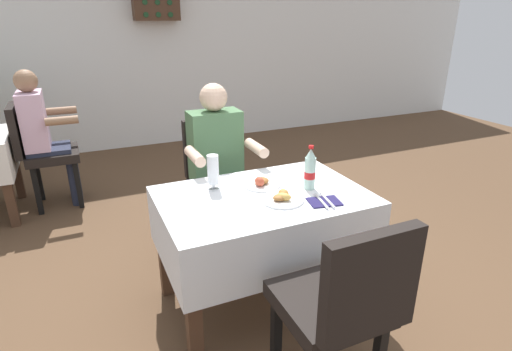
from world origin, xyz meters
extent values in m
plane|color=brown|center=(0.00, 0.00, 0.00)|extent=(11.00, 11.00, 0.00)
cube|color=white|center=(0.00, 3.79, 1.38)|extent=(11.00, 0.12, 2.77)
cube|color=white|center=(-0.01, 0.04, 0.73)|extent=(1.17, 0.78, 0.02)
cube|color=white|center=(-0.01, -0.34, 0.56)|extent=(1.17, 0.02, 0.32)
cube|color=white|center=(-0.01, 0.42, 0.56)|extent=(1.17, 0.02, 0.32)
cube|color=white|center=(-0.59, 0.04, 0.56)|extent=(0.02, 0.78, 0.32)
cube|color=white|center=(0.57, 0.04, 0.56)|extent=(0.02, 0.78, 0.32)
cube|color=#472D1E|center=(-0.54, -0.29, 0.36)|extent=(0.07, 0.07, 0.72)
cube|color=#472D1E|center=(0.51, -0.29, 0.36)|extent=(0.07, 0.07, 0.72)
cube|color=#472D1E|center=(-0.54, 0.37, 0.36)|extent=(0.07, 0.07, 0.72)
cube|color=#472D1E|center=(0.51, 0.37, 0.36)|extent=(0.07, 0.07, 0.72)
cube|color=black|center=(-0.01, 0.73, 0.49)|extent=(0.44, 0.44, 0.08)
cube|color=black|center=(-0.01, 0.98, 0.75)|extent=(0.42, 0.06, 0.44)
cube|color=black|center=(-0.18, 0.56, 0.23)|extent=(0.04, 0.04, 0.45)
cube|color=black|center=(0.16, 0.56, 0.23)|extent=(0.04, 0.04, 0.45)
cube|color=black|center=(-0.18, 0.90, 0.23)|extent=(0.04, 0.04, 0.45)
cube|color=black|center=(0.16, 0.90, 0.23)|extent=(0.04, 0.04, 0.45)
cube|color=black|center=(-0.01, -0.65, 0.49)|extent=(0.44, 0.44, 0.08)
cube|color=black|center=(-0.01, -0.90, 0.75)|extent=(0.42, 0.06, 0.44)
cube|color=black|center=(0.16, -0.48, 0.23)|extent=(0.04, 0.04, 0.45)
cube|color=black|center=(-0.18, -0.48, 0.23)|extent=(0.04, 0.04, 0.45)
cylinder|color=#282D42|center=(-0.13, 0.53, 0.23)|extent=(0.10, 0.10, 0.45)
cylinder|color=#282D42|center=(0.03, 0.53, 0.23)|extent=(0.10, 0.10, 0.45)
cube|color=#282D42|center=(-0.05, 0.69, 0.51)|extent=(0.34, 0.36, 0.12)
cube|color=#4C754C|center=(-0.05, 0.77, 0.82)|extent=(0.36, 0.20, 0.50)
sphere|color=beige|center=(-0.05, 0.77, 1.17)|extent=(0.19, 0.19, 0.19)
cylinder|color=beige|center=(-0.26, 0.54, 0.85)|extent=(0.07, 0.26, 0.07)
cylinder|color=beige|center=(0.17, 0.54, 0.85)|extent=(0.07, 0.26, 0.07)
cylinder|color=white|center=(0.05, -0.08, 0.74)|extent=(0.23, 0.23, 0.01)
ellipsoid|color=#99602D|center=(0.03, -0.09, 0.76)|extent=(0.10, 0.07, 0.03)
ellipsoid|color=gold|center=(0.05, -0.10, 0.77)|extent=(0.09, 0.09, 0.04)
ellipsoid|color=#B77A38|center=(0.06, -0.07, 0.77)|extent=(0.05, 0.07, 0.05)
cylinder|color=white|center=(0.04, 0.16, 0.74)|extent=(0.23, 0.23, 0.01)
ellipsoid|color=#C14C33|center=(0.01, 0.13, 0.78)|extent=(0.06, 0.07, 0.06)
ellipsoid|color=#99602D|center=(0.04, 0.17, 0.77)|extent=(0.12, 0.11, 0.04)
cylinder|color=white|center=(-0.24, 0.23, 0.74)|extent=(0.07, 0.07, 0.01)
cylinder|color=white|center=(-0.24, 0.23, 0.76)|extent=(0.02, 0.02, 0.03)
cylinder|color=white|center=(-0.24, 0.23, 0.86)|extent=(0.07, 0.07, 0.17)
cylinder|color=black|center=(-0.24, 0.23, 0.80)|extent=(0.06, 0.06, 0.06)
cylinder|color=silver|center=(0.27, 0.01, 0.83)|extent=(0.06, 0.06, 0.19)
cylinder|color=red|center=(0.27, 0.01, 0.82)|extent=(0.07, 0.07, 0.04)
cone|color=silver|center=(0.27, 0.01, 0.95)|extent=(0.06, 0.06, 0.05)
cylinder|color=red|center=(0.27, 0.01, 0.99)|extent=(0.03, 0.03, 0.02)
cube|color=#231E4C|center=(0.25, -0.19, 0.74)|extent=(0.19, 0.16, 0.01)
cube|color=silver|center=(0.23, -0.19, 0.75)|extent=(0.05, 0.19, 0.01)
cube|color=silver|center=(0.26, -0.20, 0.75)|extent=(0.05, 0.19, 0.01)
cube|color=white|center=(-1.47, 2.13, 0.56)|extent=(0.02, 0.77, 0.32)
cube|color=#472D1E|center=(-1.52, 1.81, 0.36)|extent=(0.07, 0.07, 0.72)
cube|color=#472D1E|center=(-1.52, 2.46, 0.36)|extent=(0.07, 0.07, 0.72)
cube|color=black|center=(-1.16, 2.13, 0.49)|extent=(0.44, 0.44, 0.08)
cube|color=black|center=(-1.41, 2.13, 0.75)|extent=(0.06, 0.42, 0.44)
cube|color=black|center=(-0.99, 1.96, 0.23)|extent=(0.04, 0.04, 0.45)
cube|color=black|center=(-0.99, 2.30, 0.23)|extent=(0.04, 0.04, 0.45)
cube|color=black|center=(-1.33, 1.96, 0.23)|extent=(0.04, 0.04, 0.45)
cube|color=black|center=(-1.33, 2.30, 0.23)|extent=(0.04, 0.04, 0.45)
cylinder|color=#282D42|center=(-1.02, 2.05, 0.23)|extent=(0.10, 0.10, 0.45)
cylinder|color=#282D42|center=(-1.02, 2.21, 0.23)|extent=(0.10, 0.10, 0.45)
cube|color=#282D42|center=(-1.18, 2.13, 0.51)|extent=(0.36, 0.34, 0.12)
cube|color=silver|center=(-1.26, 2.13, 0.82)|extent=(0.20, 0.36, 0.50)
sphere|color=#997051|center=(-1.26, 2.13, 1.17)|extent=(0.19, 0.19, 0.19)
cylinder|color=#997051|center=(-1.03, 1.92, 0.85)|extent=(0.26, 0.07, 0.07)
cylinder|color=#997051|center=(-1.03, 2.35, 0.85)|extent=(0.26, 0.07, 0.07)
cube|color=#472D1E|center=(0.19, 3.63, 1.83)|extent=(0.56, 0.20, 0.42)
cylinder|color=#193D1E|center=(0.04, 3.59, 1.69)|extent=(0.06, 0.14, 0.06)
cylinder|color=#193D1E|center=(0.19, 3.59, 1.69)|extent=(0.06, 0.14, 0.06)
cylinder|color=#193D1E|center=(0.34, 3.59, 1.69)|extent=(0.06, 0.14, 0.06)
cylinder|color=#193D1E|center=(0.04, 3.59, 1.83)|extent=(0.06, 0.14, 0.06)
cylinder|color=#193D1E|center=(0.19, 3.59, 1.83)|extent=(0.06, 0.14, 0.06)
cylinder|color=#193D1E|center=(0.34, 3.59, 1.83)|extent=(0.06, 0.14, 0.06)
camera|label=1|loc=(-0.91, -1.87, 1.68)|focal=28.67mm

